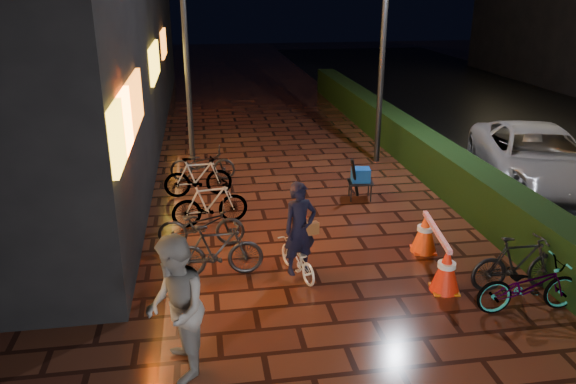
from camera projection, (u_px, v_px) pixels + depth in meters
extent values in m
plane|color=#381911|center=(373.00, 320.00, 8.12)|extent=(80.00, 80.00, 0.00)
cube|color=black|center=(403.00, 137.00, 15.83)|extent=(0.70, 20.00, 1.00)
imported|color=slate|center=(176.00, 309.00, 6.69)|extent=(0.80, 0.98, 1.85)
imported|color=#A3A3A8|center=(536.00, 158.00, 13.18)|extent=(3.69, 5.55, 1.42)
cube|color=yellow|center=(122.00, 129.00, 8.09)|extent=(0.08, 2.00, 0.90)
cube|color=orange|center=(132.00, 107.00, 9.48)|extent=(0.08, 3.00, 0.90)
cube|color=yellow|center=(155.00, 62.00, 15.03)|extent=(0.08, 2.80, 0.90)
cube|color=orange|center=(164.00, 43.00, 19.66)|extent=(0.08, 2.20, 0.90)
cylinder|color=black|center=(382.00, 57.00, 14.41)|extent=(0.18, 0.18, 5.56)
cylinder|color=black|center=(187.00, 61.00, 14.60)|extent=(0.15, 0.15, 5.33)
imported|color=white|center=(297.00, 259.00, 9.25)|extent=(0.73, 1.22, 0.61)
imported|color=black|center=(300.00, 229.00, 8.98)|extent=(0.65, 0.52, 1.55)
cube|color=brown|center=(310.00, 229.00, 9.05)|extent=(0.29, 0.19, 0.20)
cone|color=red|center=(446.00, 269.00, 8.77)|extent=(0.47, 0.47, 0.75)
cone|color=#FF440D|center=(425.00, 232.00, 10.08)|extent=(0.47, 0.47, 0.75)
cube|color=#DC630B|center=(444.00, 289.00, 8.90)|extent=(0.46, 0.46, 0.03)
cube|color=#FF3A0D|center=(423.00, 250.00, 10.20)|extent=(0.46, 0.46, 0.03)
cube|color=red|center=(437.00, 231.00, 9.31)|extent=(0.31, 1.60, 0.07)
cube|color=black|center=(360.00, 182.00, 12.53)|extent=(0.61, 0.52, 0.04)
cylinder|color=black|center=(351.00, 194.00, 12.43)|extent=(0.03, 0.03, 0.38)
cylinder|color=black|center=(371.00, 194.00, 12.44)|extent=(0.03, 0.03, 0.38)
cylinder|color=black|center=(349.00, 188.00, 12.77)|extent=(0.03, 0.03, 0.38)
cylinder|color=black|center=(368.00, 188.00, 12.78)|extent=(0.03, 0.03, 0.38)
cube|color=#0C3FA6|center=(361.00, 175.00, 12.47)|extent=(0.44, 0.39, 0.30)
cylinder|color=black|center=(355.00, 178.00, 12.33)|extent=(0.31, 0.36, 0.97)
imported|color=black|center=(210.00, 203.00, 11.15)|extent=(1.58, 0.69, 0.92)
imported|color=black|center=(202.00, 164.00, 13.74)|extent=(1.62, 0.67, 0.83)
imported|color=black|center=(201.00, 225.00, 10.26)|extent=(1.60, 0.60, 0.83)
imported|color=black|center=(198.00, 177.00, 12.69)|extent=(1.56, 0.52, 0.92)
imported|color=black|center=(217.00, 251.00, 9.18)|extent=(1.54, 0.45, 0.92)
imported|color=black|center=(518.00, 263.00, 8.76)|extent=(1.54, 0.45, 0.92)
imported|color=black|center=(529.00, 286.00, 8.21)|extent=(1.59, 0.58, 0.83)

